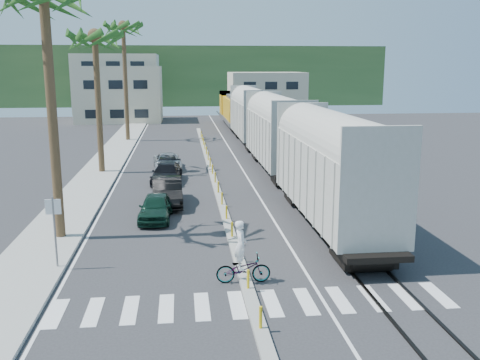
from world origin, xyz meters
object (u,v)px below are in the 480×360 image
(car_second, at_px, (167,191))
(cyclist, at_px, (243,263))
(car_lead, at_px, (156,207))
(street_sign, at_px, (54,222))

(car_second, distance_m, cyclist, 12.36)
(car_second, xyz_separation_m, cyclist, (3.05, -11.98, -0.00))
(car_second, bearing_deg, car_lead, -101.94)
(cyclist, bearing_deg, street_sign, 74.62)
(car_lead, bearing_deg, street_sign, -114.66)
(car_second, relative_size, cyclist, 2.01)
(street_sign, height_order, cyclist, street_sign)
(car_lead, relative_size, cyclist, 1.71)
(car_second, bearing_deg, street_sign, -115.01)
(car_second, height_order, cyclist, cyclist)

